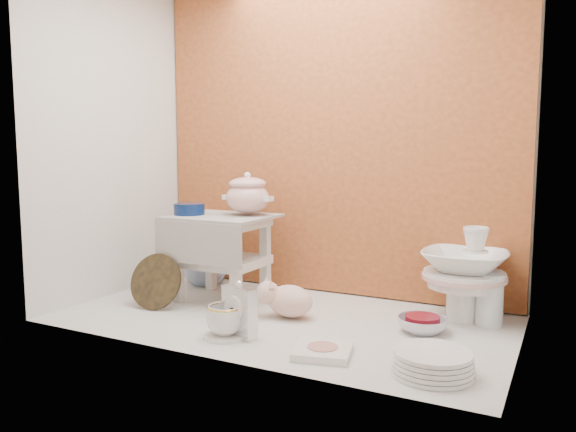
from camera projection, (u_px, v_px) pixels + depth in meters
name	position (u px, v px, depth m)	size (l,w,h in m)	color
ground	(281.00, 318.00, 2.27)	(1.80, 1.80, 0.00)	silver
niche_shell	(301.00, 91.00, 2.32)	(1.86, 1.03, 1.53)	#B2612C
step_stool	(222.00, 258.00, 2.54)	(0.45, 0.38, 0.39)	silver
soup_tureen	(248.00, 193.00, 2.52)	(0.24, 0.24, 0.20)	white
cobalt_bowl	(189.00, 209.00, 2.54)	(0.14, 0.14, 0.05)	#0A1C4B
floral_platter	(208.00, 245.00, 2.95)	(0.37, 0.05, 0.37)	white
blue_white_vase	(205.00, 261.00, 2.84)	(0.23, 0.23, 0.24)	white
lacquer_tray	(156.00, 281.00, 2.41)	(0.25, 0.10, 0.23)	black
mantel_clock	(239.00, 309.00, 2.02)	(0.14, 0.05, 0.21)	silver
plush_pig	(290.00, 300.00, 2.26)	(0.25, 0.17, 0.15)	beige
teacup_saucer	(225.00, 335.00, 2.03)	(0.16, 0.16, 0.01)	white
gold_rim_teacup	(225.00, 320.00, 2.03)	(0.14, 0.14, 0.11)	white
lattice_dish	(323.00, 351.00, 1.85)	(0.19, 0.19, 0.03)	white
dinner_plate_stack	(433.00, 363.00, 1.69)	(0.25, 0.25, 0.07)	white
crystal_bowl	(423.00, 325.00, 2.08)	(0.19, 0.19, 0.06)	silver
clear_glass_vase	(490.00, 300.00, 2.16)	(0.10, 0.10, 0.21)	silver
porcelain_tower	(464.00, 273.00, 2.23)	(0.34, 0.34, 0.38)	white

